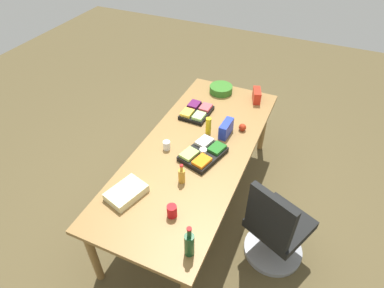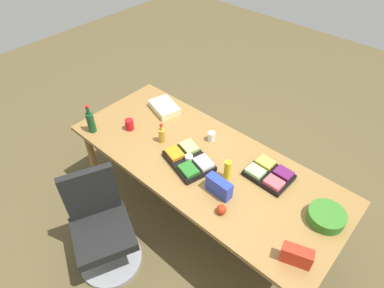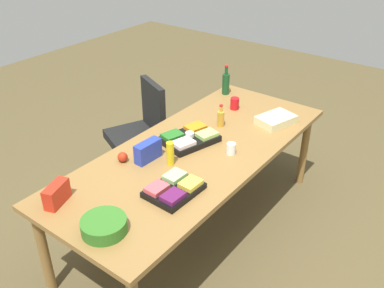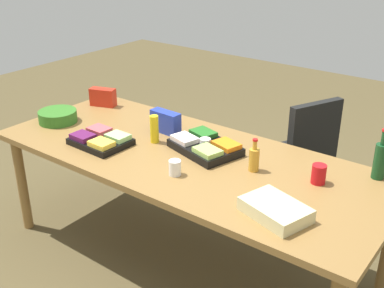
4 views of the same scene
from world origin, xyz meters
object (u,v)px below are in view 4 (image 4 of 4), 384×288
at_px(paper_cup, 175,168).
at_px(fruit_platter, 101,140).
at_px(wine_bottle, 380,160).
at_px(salad_bowl, 58,116).
at_px(office_chair, 294,171).
at_px(conference_table, 186,164).
at_px(mustard_bottle, 154,129).
at_px(sheet_cake, 275,210).
at_px(apple_red, 163,117).
at_px(red_solo_cup, 319,174).
at_px(chip_bag_red, 103,97).
at_px(dressing_bottle, 254,159).
at_px(chip_bag_blue, 166,122).
at_px(veggie_tray, 205,146).

relative_size(paper_cup, fruit_platter, 0.24).
relative_size(wine_bottle, fruit_platter, 0.81).
bearing_deg(fruit_platter, paper_cup, 176.96).
bearing_deg(salad_bowl, office_chair, -142.87).
xyz_separation_m(conference_table, mustard_bottle, (0.28, -0.02, 0.16)).
relative_size(conference_table, sheet_cake, 7.92).
relative_size(paper_cup, apple_red, 1.18).
height_order(red_solo_cup, sheet_cake, red_solo_cup).
bearing_deg(fruit_platter, mustard_bottle, -136.67).
bearing_deg(chip_bag_red, salad_bowl, 89.25).
xyz_separation_m(apple_red, fruit_platter, (0.07, 0.55, -0.01)).
bearing_deg(wine_bottle, dressing_bottle, 29.73).
bearing_deg(sheet_cake, office_chair, -69.55).
height_order(apple_red, fruit_platter, apple_red).
relative_size(red_solo_cup, sheet_cake, 0.34).
relative_size(paper_cup, dressing_bottle, 0.45).
height_order(chip_bag_blue, red_solo_cup, chip_bag_blue).
xyz_separation_m(paper_cup, dressing_bottle, (-0.33, -0.32, 0.03)).
xyz_separation_m(chip_bag_blue, paper_cup, (-0.44, 0.45, -0.03)).
bearing_deg(chip_bag_red, paper_cup, 154.58).
relative_size(dressing_bottle, veggie_tray, 0.41).
distance_m(dressing_bottle, apple_red, 0.95).
bearing_deg(office_chair, apple_red, 37.23).
xyz_separation_m(office_chair, veggie_tray, (0.25, 0.82, 0.44)).
bearing_deg(chip_bag_red, wine_bottle, -177.32).
xyz_separation_m(mustard_bottle, sheet_cake, (-1.05, 0.31, -0.06)).
bearing_deg(sheet_cake, conference_table, -20.39).
distance_m(chip_bag_blue, salad_bowl, 0.81).
height_order(conference_table, apple_red, apple_red).
relative_size(red_solo_cup, veggie_tray, 0.23).
bearing_deg(office_chair, salad_bowl, 37.13).
xyz_separation_m(mustard_bottle, veggie_tray, (-0.35, -0.09, -0.06)).
bearing_deg(sheet_cake, veggie_tray, -29.43).
height_order(sheet_cake, fruit_platter, fruit_platter).
xyz_separation_m(office_chair, sheet_cake, (-0.45, 1.22, 0.44)).
xyz_separation_m(sheet_cake, fruit_platter, (1.31, -0.07, -0.00)).
xyz_separation_m(dressing_bottle, salad_bowl, (1.52, 0.19, -0.03)).
relative_size(chip_bag_red, dressing_bottle, 1.00).
distance_m(paper_cup, mustard_bottle, 0.48).
bearing_deg(salad_bowl, sheet_cake, 175.05).
distance_m(dressing_bottle, red_solo_cup, 0.37).
distance_m(dressing_bottle, veggie_tray, 0.38).
bearing_deg(conference_table, veggie_tray, -121.86).
height_order(chip_bag_blue, paper_cup, chip_bag_blue).
bearing_deg(paper_cup, mustard_bottle, -34.91).
relative_size(conference_table, paper_cup, 28.17).
bearing_deg(office_chair, sheet_cake, 110.45).
relative_size(salad_bowl, fruit_platter, 0.74).
relative_size(fruit_platter, veggie_tray, 0.76).
relative_size(chip_bag_blue, veggie_tray, 0.45).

